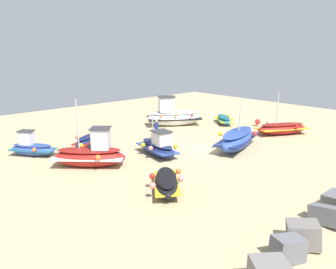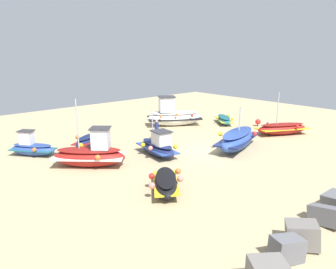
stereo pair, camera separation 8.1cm
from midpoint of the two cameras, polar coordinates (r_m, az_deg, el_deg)
name	(u,v)px [view 2 (the right image)]	position (r m, az deg, el deg)	size (l,w,h in m)	color
ground_plane	(208,151)	(23.82, 7.33, -3.02)	(49.24, 49.24, 0.00)	tan
fishing_boat_0	(90,140)	(25.74, -13.67, -0.92)	(3.57, 2.71, 0.95)	navy
fishing_boat_1	(166,183)	(17.09, -0.26, -8.57)	(3.12, 3.47, 0.99)	black
fishing_boat_2	(32,148)	(24.60, -22.99, -2.16)	(2.93, 3.29, 1.81)	#2D4C9E
fishing_boat_3	(282,128)	(30.09, 19.75, 1.03)	(5.00, 3.78, 3.79)	maroon
fishing_boat_4	(237,139)	(24.64, 12.35, -0.82)	(5.62, 3.28, 3.19)	#2D4C9E
fishing_boat_5	(173,116)	(31.60, 1.04, 3.33)	(5.68, 4.53, 2.97)	white
fishing_boat_6	(90,154)	(21.11, -13.55, -3.45)	(4.55, 4.44, 4.36)	maroon
fishing_boat_7	(224,120)	(32.98, 10.00, 2.64)	(2.95, 3.33, 0.78)	#1E6670
fishing_boat_8	(158,147)	(22.61, -1.73, -2.16)	(2.23, 3.93, 3.22)	navy
person_walking	(157,129)	(26.28, -1.96, 1.04)	(0.32, 0.32, 1.72)	brown
mooring_buoy_0	(165,131)	(28.09, -0.48, 0.60)	(0.43, 0.43, 0.57)	#3F3F42
mooring_buoy_1	(258,122)	(32.60, 15.82, 2.19)	(0.53, 0.53, 0.70)	#3F3F42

